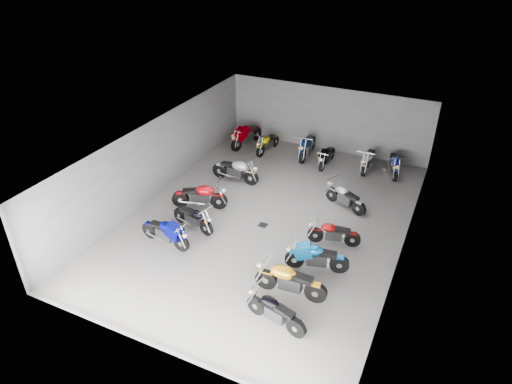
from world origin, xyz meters
TOP-DOWN VIEW (x-y plane):
  - ground at (0.00, 0.00)m, footprint 14.00×14.00m
  - wall_back at (0.00, 7.00)m, footprint 10.00×0.10m
  - wall_left at (-5.00, 0.00)m, footprint 0.10×14.00m
  - wall_right at (5.00, 0.00)m, footprint 0.10×14.00m
  - ceiling at (0.00, 0.00)m, footprint 10.00×14.00m
  - drain_grate at (0.00, -0.50)m, footprint 0.32×0.32m
  - motorcycle_left_b at (-2.60, -3.03)m, footprint 2.10×0.48m
  - motorcycle_left_c at (-2.24, -1.78)m, footprint 1.94×0.60m
  - motorcycle_left_d at (-2.77, -0.43)m, footprint 2.15×0.90m
  - motorcycle_left_f at (-2.51, 2.12)m, footprint 2.24×0.44m
  - motorcycle_right_a at (2.35, -4.83)m, footprint 1.96×0.58m
  - motorcycle_right_b at (2.27, -3.54)m, footprint 2.27×0.48m
  - motorcycle_right_c at (2.62, -2.09)m, footprint 2.06×0.68m
  - motorcycle_right_d at (2.71, -0.48)m, footprint 1.86×0.57m
  - motorcycle_right_f at (2.41, 2.04)m, footprint 1.86×0.94m
  - motorcycle_back_a at (-3.76, 5.66)m, footprint 0.63×2.37m
  - motorcycle_back_b at (-2.48, 5.44)m, footprint 0.46×2.03m
  - motorcycle_back_c at (-0.52, 5.79)m, footprint 0.50×2.37m
  - motorcycle_back_d at (0.63, 5.28)m, footprint 0.39×1.97m
  - motorcycle_back_e at (2.47, 5.71)m, footprint 0.41×2.12m
  - motorcycle_back_f at (3.63, 5.80)m, footprint 0.70×2.01m

SIDE VIEW (x-z plane):
  - ground at x=0.00m, z-range 0.00..0.00m
  - drain_grate at x=0.00m, z-range 0.00..0.01m
  - motorcycle_right_d at x=2.71m, z-range 0.04..0.86m
  - motorcycle_left_c at x=-2.24m, z-range 0.04..0.90m
  - motorcycle_back_d at x=0.63m, z-range 0.04..0.91m
  - motorcycle_right_a at x=2.35m, z-range 0.04..0.91m
  - motorcycle_right_f at x=2.41m, z-range 0.04..0.91m
  - motorcycle_back_b at x=-2.48m, z-range 0.04..0.93m
  - motorcycle_back_f at x=3.63m, z-range 0.04..0.95m
  - motorcycle_left_b at x=-2.60m, z-range 0.04..0.97m
  - motorcycle_right_c at x=2.62m, z-range 0.04..0.97m
  - motorcycle_back_e at x=2.47m, z-range 0.04..0.98m
  - motorcycle_left_d at x=-2.77m, z-range 0.05..1.03m
  - motorcycle_left_f at x=-2.51m, z-range 0.05..1.03m
  - motorcycle_right_b at x=2.27m, z-range 0.05..1.04m
  - motorcycle_back_c at x=-0.52m, z-range 0.05..1.09m
  - motorcycle_back_a at x=-3.76m, z-range 0.05..1.10m
  - wall_back at x=0.00m, z-range 0.00..3.20m
  - wall_left at x=-5.00m, z-range 0.00..3.20m
  - wall_right at x=5.00m, z-range 0.00..3.20m
  - ceiling at x=0.00m, z-range 3.20..3.24m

